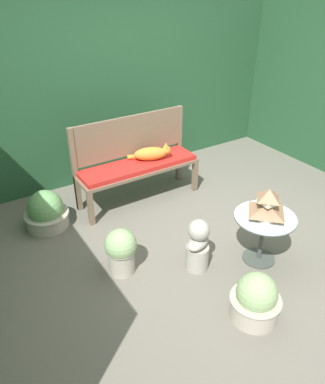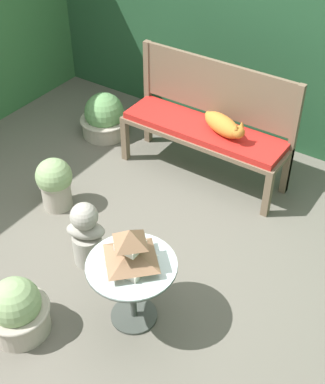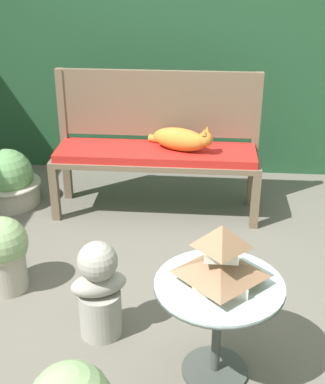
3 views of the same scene
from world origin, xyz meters
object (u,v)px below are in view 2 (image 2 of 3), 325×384
Objects in this scene: garden_bench at (204,134)px; pagoda_birdhouse at (131,250)px; potted_plant_table_far at (105,118)px; potted_plant_bench_left at (17,310)px; garden_bust at (86,234)px; potted_plant_path_edge at (55,182)px; cat at (224,125)px; patio_table at (132,276)px.

pagoda_birdhouse is (0.45, -1.69, 0.21)m from garden_bench.
potted_plant_bench_left is (1.06, -2.25, 0.01)m from potted_plant_table_far.
pagoda_birdhouse is at bearing 41.64° from potted_plant_bench_left.
potted_plant_table_far is at bearing 100.00° from garden_bust.
pagoda_birdhouse is at bearing -25.36° from potted_plant_path_edge.
cat reaches higher than patio_table.
pagoda_birdhouse reaches higher than potted_plant_path_edge.
patio_table is (0.45, -1.69, -0.03)m from garden_bench.
pagoda_birdhouse is at bearing -46.61° from potted_plant_table_far.
garden_bust reaches higher than potted_plant_table_far.
garden_bust is at bearing 158.35° from pagoda_birdhouse.
pagoda_birdhouse reaches higher than garden_bench.
garden_bench is at bearing 105.03° from pagoda_birdhouse.
potted_plant_path_edge is at bearing 121.56° from potted_plant_bench_left.
garden_bench is 1.37m from potted_plant_path_edge.
garden_bust is (-0.61, 0.24, -0.14)m from patio_table.
pagoda_birdhouse reaches higher than patio_table.
garden_bench is 1.46m from garden_bust.
potted_plant_bench_left is at bearing -93.26° from garden_bench.
garden_bench is at bearing 86.74° from potted_plant_bench_left.
potted_plant_table_far is at bearing -161.64° from cat.
potted_plant_path_edge is (0.38, -1.14, 0.06)m from potted_plant_table_far.
pagoda_birdhouse reaches higher than garden_bust.
garden_bust is (-0.16, -1.45, -0.17)m from garden_bench.
potted_plant_table_far is (-1.38, 0.05, -0.42)m from cat.
patio_table is at bearing -46.61° from potted_plant_table_far.
potted_plant_table_far is (-1.19, 0.05, -0.26)m from garden_bench.
pagoda_birdhouse is at bearing -60.69° from cat.
pagoda_birdhouse is at bearing 116.57° from patio_table.
potted_plant_path_edge is at bearing 126.77° from garden_bust.
garden_bench is 2.76× the size of garden_bust.
potted_plant_bench_left is 0.94× the size of potted_plant_path_edge.
patio_table is 1.07× the size of garden_bust.
potted_plant_bench_left is at bearing -112.06° from garden_bust.
cat is 1.52m from potted_plant_path_edge.
cat is at bearing -2.08° from potted_plant_table_far.
garden_bust is 1.82m from potted_plant_table_far.
potted_plant_table_far reaches higher than potted_plant_bench_left.
pagoda_birdhouse is 0.76m from garden_bust.
pagoda_birdhouse is 0.64× the size of potted_plant_table_far.
potted_plant_path_edge reaches higher than potted_plant_bench_left.
potted_plant_table_far is at bearing 108.42° from potted_plant_path_edge.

